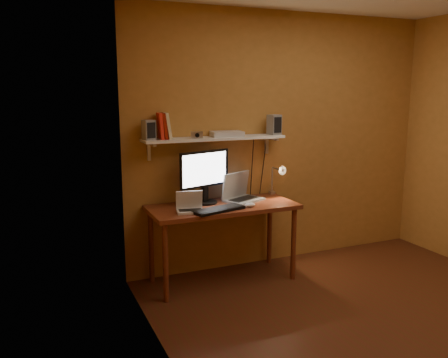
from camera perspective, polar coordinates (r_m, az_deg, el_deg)
name	(u,v)px	position (r m, az deg, el deg)	size (l,w,h in m)	color
room	(392,161)	(3.74, 19.57, 2.04)	(3.44, 3.24, 2.64)	#512114
desk	(223,214)	(4.49, -0.14, -4.21)	(1.40, 0.60, 0.75)	brown
wall_shelf	(215,139)	(4.54, -1.11, 4.87)	(1.40, 0.25, 0.21)	white
monitor	(205,174)	(4.49, -2.33, 0.60)	(0.54, 0.30, 0.50)	black
laptop	(240,193)	(4.66, 1.94, -1.68)	(0.44, 0.39, 0.27)	gray
netbook	(190,206)	(4.24, -4.14, -3.24)	(0.27, 0.22, 0.18)	silver
keyboard	(219,210)	(4.25, -0.66, -3.70)	(0.49, 0.16, 0.03)	black
mouse	(250,205)	(4.41, 3.13, -3.12)	(0.11, 0.07, 0.04)	silver
desk_lamp	(278,176)	(4.82, 6.49, 0.36)	(0.09, 0.23, 0.38)	silver
speaker_left	(149,130)	(4.33, -9.04, 5.85)	(0.10, 0.10, 0.18)	gray
speaker_right	(274,125)	(4.80, 6.06, 6.53)	(0.11, 0.11, 0.20)	gray
books	(164,126)	(4.38, -7.25, 6.34)	(0.13, 0.17, 0.24)	red
shelf_camera	(197,135)	(4.41, -3.27, 5.31)	(0.11, 0.06, 0.07)	silver
router	(227,134)	(4.59, 0.35, 5.46)	(0.30, 0.20, 0.05)	silver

